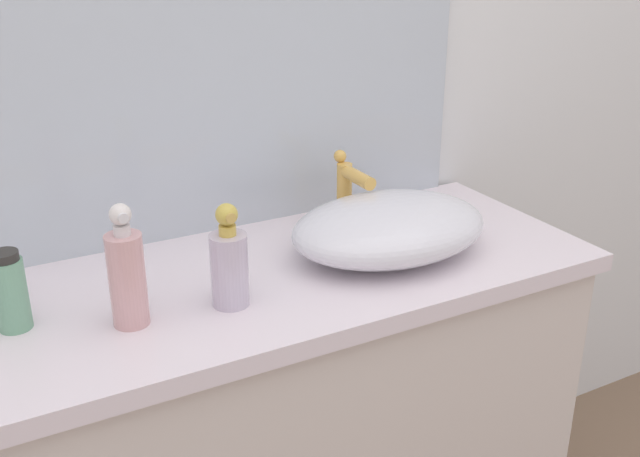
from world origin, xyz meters
name	(u,v)px	position (x,y,z in m)	size (l,w,h in m)	color
bathroom_wall_rear	(223,27)	(0.00, 0.73, 1.30)	(6.00, 0.06, 2.60)	silver
wall_mirror_panel	(183,7)	(-0.10, 0.69, 1.35)	(1.28, 0.01, 0.94)	#B2BCC6
sink_basin	(389,227)	(0.21, 0.40, 0.93)	(0.42, 0.30, 0.11)	silver
faucet	(348,186)	(0.21, 0.56, 0.97)	(0.03, 0.14, 0.17)	gold
soap_dispenser	(127,274)	(-0.33, 0.37, 0.97)	(0.06, 0.06, 0.22)	#D19C9D
lotion_bottle	(229,264)	(-0.16, 0.35, 0.95)	(0.07, 0.07, 0.19)	silver
perfume_bottle	(10,292)	(-0.50, 0.45, 0.94)	(0.05, 0.05, 0.14)	#6CA382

